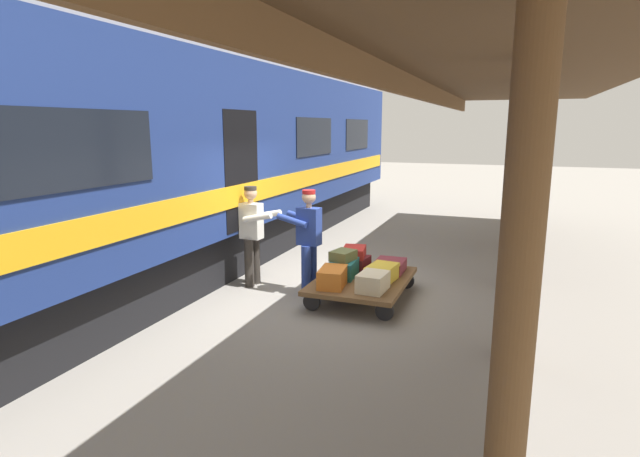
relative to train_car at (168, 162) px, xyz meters
name	(u,v)px	position (x,y,z in m)	size (l,w,h in m)	color
ground_plane	(341,293)	(-3.27, 0.00, -2.06)	(60.00, 60.00, 0.00)	gray
platform_canopy	(521,83)	(-5.78, 0.00, 1.20)	(3.20, 15.95, 3.56)	brown
train_car	(168,162)	(0.00, 0.00, 0.00)	(3.03, 19.06, 4.00)	navy
luggage_cart	(362,281)	(-3.67, 0.12, -1.77)	(1.38, 1.92, 0.33)	brown
suitcase_maroon_trunk	(354,262)	(-3.35, -0.41, -1.63)	(0.48, 0.45, 0.20)	maroon
suitcase_cream_canvas	(373,282)	(-3.98, 0.65, -1.59)	(0.38, 0.50, 0.27)	beige
suitcase_teal_softside	(344,268)	(-3.35, 0.12, -1.59)	(0.38, 0.59, 0.27)	#1E666B
suitcase_yellow_case	(382,273)	(-3.98, 0.12, -1.60)	(0.39, 0.59, 0.24)	gold
suitcase_orange_carryall	(333,277)	(-3.35, 0.65, -1.59)	(0.36, 0.58, 0.27)	#CC6B23
suitcase_burgundy_valise	(390,266)	(-3.98, -0.41, -1.63)	(0.46, 0.60, 0.19)	maroon
suitcase_red_plastic	(354,252)	(-3.36, -0.41, -1.45)	(0.36, 0.52, 0.16)	#AD231E
suitcase_olive_duffel	(343,255)	(-3.34, 0.12, -1.38)	(0.31, 0.39, 0.16)	brown
porter_in_overalls	(308,238)	(-2.76, 0.17, -1.14)	(0.69, 0.47, 1.70)	navy
porter_by_door	(253,232)	(-1.72, 0.10, -1.14)	(0.68, 0.45, 1.70)	#332D28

